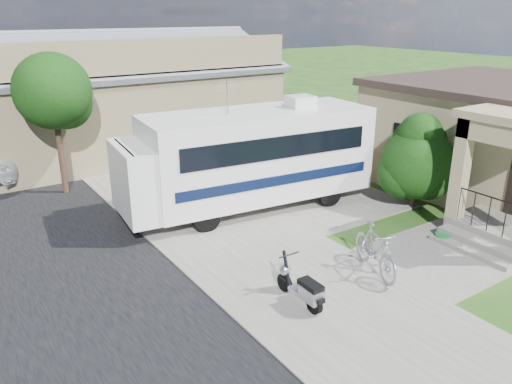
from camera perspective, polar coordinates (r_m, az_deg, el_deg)
ground at (r=11.98m, az=8.80°, el=-8.81°), size 120.00×120.00×0.00m
sidewalk_slab at (r=19.53m, az=-13.65°, el=2.43°), size 4.00×80.00×0.06m
driveway_slab at (r=16.00m, az=1.94°, el=-0.91°), size 7.00×6.00×0.05m
walk_slab at (r=13.48m, az=21.26°, el=-6.48°), size 4.00×3.00×0.05m
house at (r=18.94m, az=26.42°, el=5.85°), size 9.47×7.80×3.54m
warehouse at (r=23.06m, az=-15.29°, el=9.94°), size 12.50×8.40×5.04m
street_tree_a at (r=17.20m, az=-21.90°, el=10.29°), size 2.44×2.40×4.58m
street_tree_b at (r=26.98m, az=-26.90°, el=12.92°), size 2.44×2.40×4.73m
motorhome at (r=14.90m, az=-0.76°, el=4.20°), size 7.81×3.16×3.90m
shrub at (r=15.86m, az=17.92°, el=3.56°), size 2.40×2.29×2.94m
scooter at (r=10.35m, az=5.31°, el=-10.85°), size 0.50×1.44×0.95m
bicycle at (r=11.71m, az=13.47°, el=-6.70°), size 1.10×1.96×1.14m
garden_hose at (r=14.06m, az=20.52°, el=-4.99°), size 0.40×0.40×0.18m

